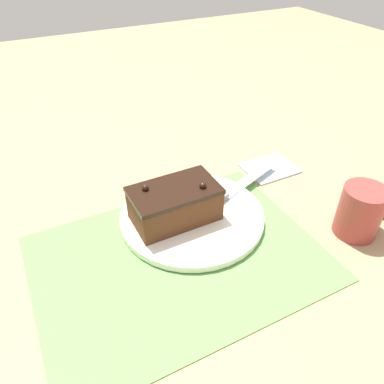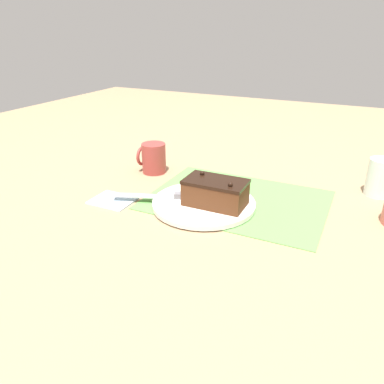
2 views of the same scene
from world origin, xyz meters
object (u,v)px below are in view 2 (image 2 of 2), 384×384
(serving_knife, at_px, (174,196))
(coffee_mug, at_px, (153,158))
(cake_plate, at_px, (204,203))
(chocolate_cake, at_px, (215,192))
(drinking_glass, at_px, (380,177))

(serving_knife, distance_m, coffee_mug, 0.24)
(coffee_mug, bearing_deg, cake_plate, 147.06)
(cake_plate, distance_m, chocolate_cake, 0.05)
(cake_plate, bearing_deg, serving_knife, 10.19)
(chocolate_cake, height_order, drinking_glass, drinking_glass)
(cake_plate, height_order, drinking_glass, drinking_glass)
(serving_knife, xyz_separation_m, coffee_mug, (0.17, -0.17, 0.03))
(coffee_mug, bearing_deg, chocolate_cake, 149.71)
(serving_knife, relative_size, drinking_glass, 2.27)
(cake_plate, relative_size, drinking_glass, 2.57)
(serving_knife, bearing_deg, chocolate_cake, -104.81)
(coffee_mug, bearing_deg, serving_knife, 133.73)
(cake_plate, xyz_separation_m, chocolate_cake, (-0.03, 0.00, 0.04))
(cake_plate, xyz_separation_m, coffee_mug, (0.25, -0.16, 0.04))
(chocolate_cake, relative_size, serving_knife, 0.66)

